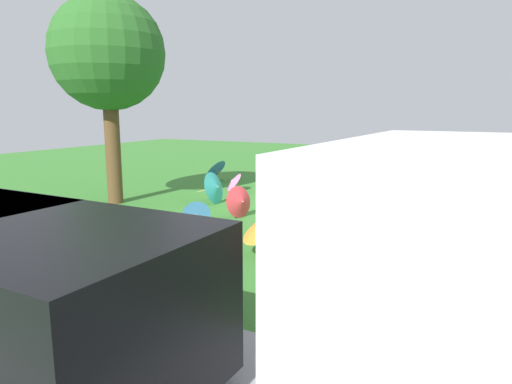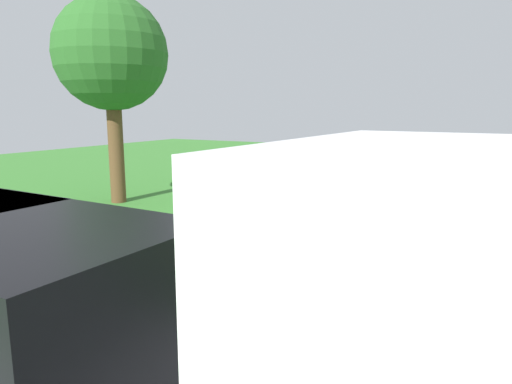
# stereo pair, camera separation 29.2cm
# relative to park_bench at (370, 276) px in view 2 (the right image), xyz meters

# --- Properties ---
(ground) EXTENTS (40.00, 40.00, 0.00)m
(ground) POSITION_rel_park_bench_xyz_m (3.07, -4.95, -0.47)
(ground) COLOR #387A2D
(park_bench) EXTENTS (1.66, 0.77, 0.90)m
(park_bench) POSITION_rel_park_bench_xyz_m (0.00, 0.00, 0.00)
(park_bench) COLOR maroon
(park_bench) RESTS_ON ground
(shade_tree) EXTENTS (2.89, 2.89, 5.30)m
(shade_tree) POSITION_rel_park_bench_xyz_m (7.72, -3.52, 3.35)
(shade_tree) COLOR brown
(shade_tree) RESTS_ON ground
(parasol_teal_0) EXTENTS (0.79, 0.87, 0.87)m
(parasol_teal_0) POSITION_rel_park_bench_xyz_m (5.28, -4.65, -0.03)
(parasol_teal_0) COLOR tan
(parasol_teal_0) RESTS_ON ground
(parasol_blue_0) EXTENTS (0.87, 0.89, 0.77)m
(parasol_blue_0) POSITION_rel_park_bench_xyz_m (1.10, -6.31, -0.08)
(parasol_blue_0) COLOR tan
(parasol_blue_0) RESTS_ON ground
(parasol_orange_0) EXTENTS (0.82, 0.84, 0.61)m
(parasol_orange_0) POSITION_rel_park_bench_xyz_m (3.39, -9.10, -0.07)
(parasol_orange_0) COLOR tan
(parasol_orange_0) RESTS_ON ground
(parasol_purple_0) EXTENTS (0.63, 0.74, 0.58)m
(parasol_purple_0) POSITION_rel_park_bench_xyz_m (-0.35, -8.38, -0.17)
(parasol_purple_0) COLOR tan
(parasol_purple_0) RESTS_ON ground
(parasol_blue_1) EXTENTS (0.64, 0.60, 0.61)m
(parasol_blue_1) POSITION_rel_park_bench_xyz_m (4.35, -2.38, -0.16)
(parasol_blue_1) COLOR tan
(parasol_blue_1) RESTS_ON ground
(parasol_pink_0) EXTENTS (0.79, 0.80, 0.57)m
(parasol_pink_0) POSITION_rel_park_bench_xyz_m (5.87, -6.54, -0.18)
(parasol_pink_0) COLOR tan
(parasol_pink_0) RESTS_ON ground
(parasol_orange_2) EXTENTS (0.91, 1.00, 0.84)m
(parasol_orange_2) POSITION_rel_park_bench_xyz_m (-1.21, -3.00, -0.04)
(parasol_orange_2) COLOR tan
(parasol_orange_2) RESTS_ON ground
(parasol_red_0) EXTENTS (1.09, 0.99, 0.94)m
(parasol_red_0) POSITION_rel_park_bench_xyz_m (1.66, -2.78, 0.01)
(parasol_red_0) COLOR tan
(parasol_red_0) RESTS_ON ground
(parasol_blue_3) EXTENTS (0.86, 0.90, 0.79)m
(parasol_blue_3) POSITION_rel_park_bench_xyz_m (7.42, -7.97, -0.05)
(parasol_blue_3) COLOR tan
(parasol_blue_3) RESTS_ON ground
(parasol_orange_3) EXTENTS (1.23, 1.22, 0.86)m
(parasol_orange_3) POSITION_rel_park_bench_xyz_m (2.27, -1.33, 0.08)
(parasol_orange_3) COLOR tan
(parasol_orange_3) RESTS_ON ground
(parasol_blue_4) EXTENTS (0.75, 0.80, 0.69)m
(parasol_blue_4) POSITION_rel_park_bench_xyz_m (1.49, -7.59, -0.06)
(parasol_blue_4) COLOR tan
(parasol_blue_4) RESTS_ON ground
(parasol_red_1) EXTENTS (0.72, 0.79, 0.75)m
(parasol_red_1) POSITION_rel_park_bench_xyz_m (3.93, -3.54, -0.09)
(parasol_red_1) COLOR tan
(parasol_red_1) RESTS_ON ground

